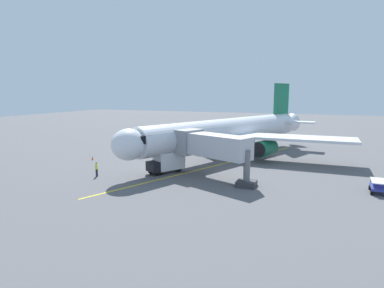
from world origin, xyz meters
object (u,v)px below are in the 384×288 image
Objects in this scene: airplane at (230,131)px; safety_cone_nose_left at (129,157)px; safety_cone_nose_right at (92,158)px; ground_crew_wing_walker at (233,143)px; ground_crew_marshaller at (97,169)px; baggage_cart_near_nose at (379,186)px; box_truck_portside at (166,162)px; jet_bridge at (207,145)px.

safety_cone_nose_left is at bearing 26.12° from airplane.
ground_crew_wing_walker is at bearing -133.91° from safety_cone_nose_right.
ground_crew_marshaller is at bearing 68.14° from ground_crew_wing_walker.
baggage_cart_near_nose is at bearing -170.35° from ground_crew_marshaller.
airplane is at bearing -153.88° from safety_cone_nose_left.
box_truck_portside is (-6.86, -4.75, 0.50)m from ground_crew_marshaller.
airplane is at bearing -32.92° from baggage_cart_near_nose.
airplane is 8.69m from ground_crew_wing_walker.
ground_crew_marshaller is at bearing 20.85° from jet_bridge.
jet_bridge is (-0.67, 12.48, -0.24)m from airplane.
ground_crew_wing_walker is at bearing -79.40° from airplane.
safety_cone_nose_left is (9.05, -5.64, -1.11)m from box_truck_portside.
ground_crew_wing_walker is 19.16m from safety_cone_nose_left.
ground_crew_marshaller is 10.64m from safety_cone_nose_left.
box_truck_portside reaches higher than safety_cone_nose_left.
safety_cone_nose_left and safety_cone_nose_right have the same top height.
box_truck_portside reaches higher than ground_crew_marshaller.
box_truck_portside reaches higher than ground_crew_wing_walker.
jet_bridge is at bearing -159.15° from ground_crew_marshaller.
box_truck_portside is (5.37, -0.09, -2.38)m from jet_bridge.
jet_bridge is 20.41× the size of safety_cone_nose_left.
jet_bridge is at bearing 93.06° from airplane.
airplane is 20.97m from safety_cone_nose_right.
baggage_cart_near_nose is at bearing -179.08° from box_truck_portside.
baggage_cart_near_nose is at bearing 135.08° from ground_crew_wing_walker.
jet_bridge is at bearing 96.03° from ground_crew_wing_walker.
baggage_cart_near_nose is (-20.05, 19.99, -0.23)m from ground_crew_wing_walker.
airplane is 7.77× the size of box_truck_portside.
ground_crew_wing_walker is at bearing -98.97° from box_truck_portside.
jet_bridge is 19.53m from safety_cone_nose_right.
ground_crew_marshaller reaches higher than safety_cone_nose_left.
ground_crew_marshaller is 1.00× the size of ground_crew_wing_walker.
safety_cone_nose_left is 5.33m from safety_cone_nose_right.
ground_crew_marshaller is 27.05m from ground_crew_wing_walker.
safety_cone_nose_right is at bearing 46.09° from ground_crew_wing_walker.
box_truck_portside is (23.26, 0.37, 0.73)m from baggage_cart_near_nose.
jet_bridge is at bearing 171.09° from safety_cone_nose_right.
ground_crew_marshaller is at bearing 55.98° from airplane.
airplane is at bearing 100.60° from ground_crew_wing_walker.
ground_crew_marshaller reaches higher than baggage_cart_near_nose.
safety_cone_nose_left is at bearing -9.27° from baggage_cart_near_nose.
jet_bridge reaches higher than box_truck_portside.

